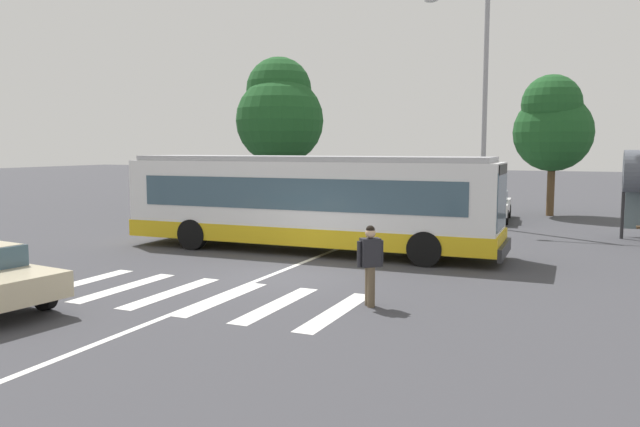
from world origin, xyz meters
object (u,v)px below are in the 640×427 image
Objects in this scene: parked_car_charcoal at (375,201)px; twin_arm_street_lamp at (485,82)px; pedestrian_crossing_street at (370,261)px; city_transit_bus at (308,202)px; parked_car_black at (428,202)px; background_tree_left at (280,111)px; parked_car_white at (489,204)px; background_tree_right at (553,124)px.

parked_car_charcoal is 7.75m from twin_arm_street_lamp.
city_transit_bus is at bearing 125.23° from pedestrian_crossing_street.
pedestrian_crossing_street is at bearing -80.10° from parked_car_black.
background_tree_left is (-12.42, 5.52, -0.63)m from twin_arm_street_lamp.
parked_car_charcoal and parked_car_white have the same top height.
background_tree_left is (-7.04, 3.64, 4.62)m from parked_car_charcoal.
parked_car_black is 0.97× the size of parked_car_white.
twin_arm_street_lamp is at bearing -112.52° from background_tree_right.
parked_car_black is at bearing -148.32° from background_tree_right.
parked_car_white is at bearing 70.00° from city_transit_bus.
pedestrian_crossing_street is 16.88m from parked_car_white.
parked_car_charcoal is (-1.28, 10.45, -0.82)m from city_transit_bus.
parked_car_charcoal is at bearing 96.98° from city_transit_bus.
parked_car_black is at bearing -18.20° from background_tree_left.
pedestrian_crossing_street is 0.25× the size of background_tree_right.
twin_arm_street_lamp is (0.10, -2.43, 5.25)m from parked_car_white.
parked_car_charcoal is 2.54m from parked_car_black.
twin_arm_street_lamp reaches higher than background_tree_right.
background_tree_left reaches higher than background_tree_right.
city_transit_bus is 1.26× the size of twin_arm_street_lamp.
city_transit_bus is 10.56m from parked_car_charcoal.
parked_car_charcoal is at bearing -174.02° from parked_car_white.
city_transit_bus is 1.81× the size of background_tree_right.
city_transit_bus is 2.66× the size of parked_car_charcoal.
pedestrian_crossing_street is at bearing -71.61° from parked_car_charcoal.
twin_arm_street_lamp reaches higher than city_transit_bus.
parked_car_black is 0.46× the size of twin_arm_street_lamp.
background_tree_right is (2.43, 3.18, 3.67)m from parked_car_white.
pedestrian_crossing_street is (4.14, -5.87, -0.62)m from city_transit_bus.
parked_car_white is at bearing 90.47° from pedestrian_crossing_street.
city_transit_bus is at bearing -83.02° from parked_car_charcoal.
background_tree_left is (-12.32, 3.09, 4.62)m from parked_car_white.
pedestrian_crossing_street is at bearing -89.53° from parked_car_white.
twin_arm_street_lamp is 1.44× the size of background_tree_right.
parked_car_black is at bearing 99.90° from pedestrian_crossing_street.
pedestrian_crossing_street is 0.38× the size of parked_car_black.
parked_car_white is at bearing 0.83° from parked_car_black.
parked_car_black is 0.53× the size of background_tree_left.
twin_arm_street_lamp reaches higher than parked_car_white.
twin_arm_street_lamp reaches higher than parked_car_charcoal.
parked_car_charcoal is at bearing -168.35° from parked_car_black.
pedestrian_crossing_street is 17.09m from parked_car_black.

